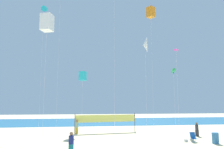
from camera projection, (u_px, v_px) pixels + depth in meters
ocean_band at (92, 121)px, 44.33m from camera, size 120.00×20.00×0.01m
beachgoer_sage_shirt at (77, 126)px, 26.04m from camera, size 0.38×0.38×1.65m
beachgoer_navy_shirt at (71, 142)px, 15.34m from camera, size 0.36×0.36×1.59m
beachgoer_charcoal_shirt at (197, 129)px, 24.11m from camera, size 0.35×0.35×1.52m
folding_beach_chair at (193, 137)px, 20.44m from camera, size 0.52×0.65×0.89m
trash_barrel at (215, 138)px, 19.56m from camera, size 0.59×0.59×0.98m
volleyball_net at (106, 119)px, 27.47m from camera, size 7.87×1.24×2.40m
beach_handbag at (186, 140)px, 20.47m from camera, size 0.30×0.15×0.24m
kite_orange_box at (151, 12)px, 30.69m from camera, size 1.28×1.28×17.21m
kite_green_tube at (173, 71)px, 28.76m from camera, size 1.18×2.26×8.11m
kite_magenta_diamond at (176, 51)px, 26.17m from camera, size 0.66×0.65×10.24m
kite_white_delta at (145, 45)px, 24.14m from camera, size 0.96×1.74×10.93m
kite_cyan_box at (83, 76)px, 28.54m from camera, size 1.05×1.05×7.81m
kite_white_box at (47, 23)px, 20.41m from camera, size 1.27×1.27×11.96m
kite_cyan_delta at (44, 9)px, 35.11m from camera, size 1.06×0.70×19.39m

